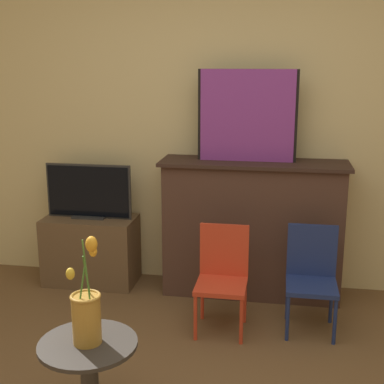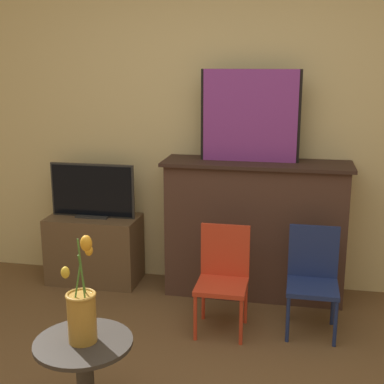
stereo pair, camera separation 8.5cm
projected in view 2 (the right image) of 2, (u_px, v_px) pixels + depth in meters
name	position (u px, v px, depth m)	size (l,w,h in m)	color
wall_back	(231.00, 113.00, 4.04)	(8.00, 0.06, 2.70)	beige
fireplace_mantel	(255.00, 227.00, 3.99)	(1.36, 0.42, 1.02)	#4C3328
painting	(250.00, 116.00, 3.81)	(0.71, 0.03, 0.65)	black
tv_stand	(95.00, 249.00, 4.27)	(0.72, 0.38, 0.54)	brown
tv_monitor	(92.00, 191.00, 4.16)	(0.67, 0.12, 0.42)	#2D2D2D
chair_red	(223.00, 273.00, 3.49)	(0.32, 0.32, 0.69)	red
chair_blue	(313.00, 275.00, 3.47)	(0.32, 0.32, 0.69)	navy
side_table	(85.00, 371.00, 2.53)	(0.46, 0.46, 0.46)	#332D28
vase_tulips	(82.00, 312.00, 2.45)	(0.15, 0.18, 0.54)	#B78433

